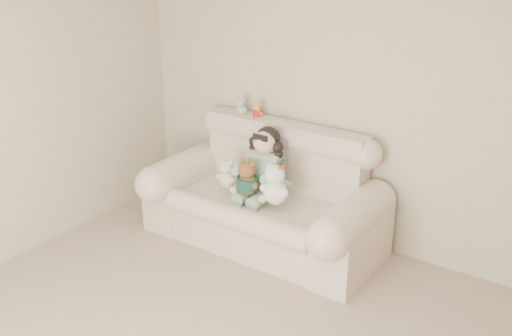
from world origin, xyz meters
The scene contains 8 objects.
wall_back centered at (0.00, 2.50, 1.30)m, with size 4.50×4.50×0.00m, color #B8A992.
sofa centered at (-0.65, 2.00, 0.52)m, with size 2.10×0.95×1.03m, color beige, non-canonical shape.
seated_child centered at (-0.68, 2.08, 0.74)m, with size 0.38×0.47×0.64m, color #2C7232, non-canonical shape.
brown_teddy centered at (-0.71, 1.86, 0.69)m, with size 0.24×0.18×0.37m, color brown, non-canonical shape.
white_cat centered at (-0.42, 1.85, 0.71)m, with size 0.27×0.21×0.42m, color white, non-canonical shape.
cream_teddy centered at (-0.95, 1.88, 0.66)m, with size 0.20×0.15×0.31m, color white, non-canonical shape.
yellow_mini_bear centered at (-0.97, 2.38, 1.10)m, with size 0.11×0.09×0.17m, color yellow, non-canonical shape.
grey_mini_plush centered at (-1.14, 2.37, 1.11)m, with size 0.13×0.10×0.20m, color silver, non-canonical shape.
Camera 1 is at (1.95, -1.85, 2.60)m, focal length 41.03 mm.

